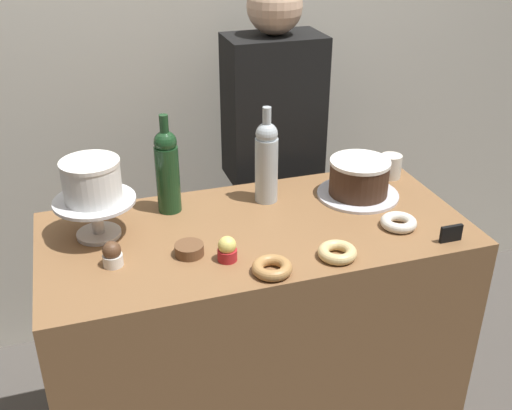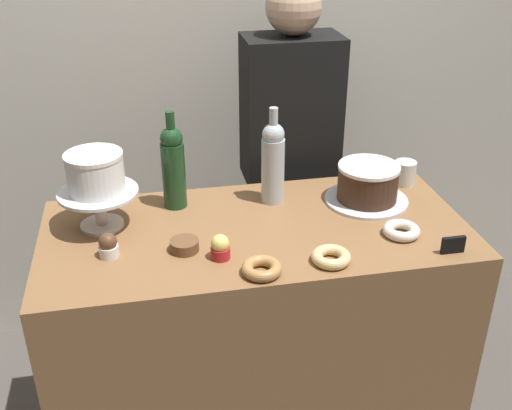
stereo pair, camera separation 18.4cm
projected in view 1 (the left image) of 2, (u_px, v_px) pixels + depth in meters
name	position (u px, v px, depth m)	size (l,w,h in m)	color
back_wall	(190.00, 46.00, 2.46)	(6.00, 0.05, 2.60)	beige
display_counter	(256.00, 346.00, 2.10)	(1.31, 0.62, 0.94)	brown
cake_stand_pedestal	(96.00, 211.00, 1.80)	(0.24, 0.24, 0.12)	silver
white_layer_cake	(92.00, 180.00, 1.76)	(0.17, 0.17, 0.12)	white
silver_serving_platter	(358.00, 194.00, 2.08)	(0.28, 0.28, 0.01)	silver
chocolate_round_cake	(359.00, 177.00, 2.05)	(0.20, 0.20, 0.12)	#3D2619
wine_bottle_green	(167.00, 170.00, 1.92)	(0.08, 0.08, 0.33)	#193D1E
wine_bottle_clear	(266.00, 160.00, 1.98)	(0.08, 0.08, 0.33)	#B2BCC1
cupcake_chocolate	(112.00, 255.00, 1.68)	(0.06, 0.06, 0.07)	white
cupcake_lemon	(227.00, 249.00, 1.71)	(0.06, 0.06, 0.07)	red
donut_glazed	(337.00, 252.00, 1.73)	(0.11, 0.11, 0.03)	#E0C17F
donut_maple	(272.00, 268.00, 1.66)	(0.11, 0.11, 0.03)	#B27F47
donut_sugar	(399.00, 222.00, 1.88)	(0.11, 0.11, 0.03)	silver
cookie_stack	(189.00, 250.00, 1.74)	(0.08, 0.08, 0.03)	brown
price_sign_chalkboard	(451.00, 234.00, 1.80)	(0.07, 0.01, 0.05)	black
coffee_cup_ceramic	(391.00, 166.00, 2.19)	(0.08, 0.08, 0.08)	silver
barista_figure	(272.00, 176.00, 2.45)	(0.36, 0.22, 1.60)	black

